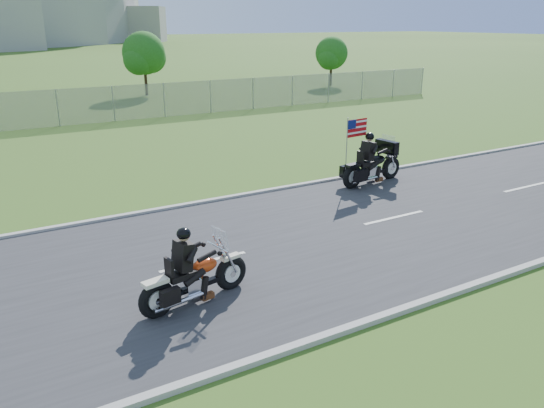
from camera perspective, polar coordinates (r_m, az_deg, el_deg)
ground at (r=13.63m, az=0.43°, el=-4.60°), size 420.00×420.00×0.00m
road at (r=13.62m, az=0.43°, el=-4.52°), size 120.00×8.00×0.04m
curb_north at (r=16.99m, az=-6.49°, el=0.36°), size 120.00×0.18×0.12m
curb_south at (r=10.70m, az=11.71°, el=-11.85°), size 120.00×0.18×0.12m
tree_fence_near at (r=42.70m, az=-13.57°, el=15.27°), size 3.52×3.28×4.75m
tree_fence_far at (r=48.13m, az=6.43°, el=15.65°), size 3.08×2.87×4.20m
motorcycle_lead at (r=10.91m, az=-8.44°, el=-8.04°), size 2.54×0.93×1.72m
motorcycle_follow at (r=18.96m, az=10.72°, el=3.99°), size 2.80×1.00×2.34m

